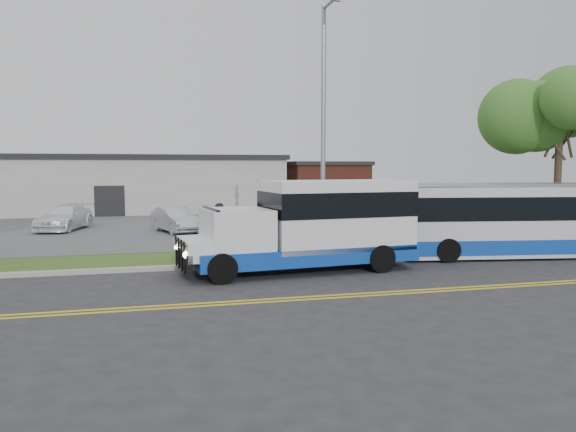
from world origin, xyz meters
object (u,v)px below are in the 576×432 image
object	(u,v)px
streetlight_near	(324,121)
parked_car_a	(176,220)
transit_bus	(527,220)
pedestrian	(218,229)
shuttle_bus	(315,222)
parked_car_b	(64,217)
tree_east	(561,105)

from	to	relation	value
streetlight_near	parked_car_a	size ratio (longest dim) A/B	2.42
transit_bus	parked_car_a	world-z (taller)	transit_bus
streetlight_near	pedestrian	distance (m)	5.81
shuttle_bus	transit_bus	size ratio (longest dim) A/B	0.77
pedestrian	parked_car_b	size ratio (longest dim) A/B	0.44
pedestrian	parked_car_a	distance (m)	8.04
tree_east	parked_car_b	xyz separation A→B (m)	(-21.92, 11.02, -5.44)
parked_car_a	tree_east	bearing A→B (deg)	-45.15
streetlight_near	pedestrian	bearing A→B (deg)	171.05
pedestrian	parked_car_b	world-z (taller)	pedestrian
parked_car_a	parked_car_b	size ratio (longest dim) A/B	0.86
streetlight_near	pedestrian	xyz separation A→B (m)	(-4.04, 0.64, -4.13)
transit_bus	parked_car_a	bearing A→B (deg)	149.08
transit_bus	pedestrian	distance (m)	12.01
shuttle_bus	transit_bus	bearing A→B (deg)	-1.07
shuttle_bus	parked_car_a	xyz separation A→B (m)	(-3.97, 11.39, -0.87)
transit_bus	parked_car_a	distance (m)	16.73
tree_east	pedestrian	size ratio (longest dim) A/B	4.17
transit_bus	pedestrian	world-z (taller)	transit_bus
tree_east	parked_car_a	world-z (taller)	tree_east
transit_bus	pedestrian	xyz separation A→B (m)	(-11.68, 2.76, -0.34)
transit_bus	parked_car_a	size ratio (longest dim) A/B	2.67
transit_bus	tree_east	bearing A→B (deg)	44.48
streetlight_near	parked_car_a	distance (m)	10.99
shuttle_bus	parked_car_a	world-z (taller)	shuttle_bus
transit_bus	pedestrian	bearing A→B (deg)	175.63
streetlight_near	parked_car_b	size ratio (longest dim) A/B	2.07
tree_east	shuttle_bus	size ratio (longest dim) A/B	1.03
streetlight_near	parked_car_a	world-z (taller)	streetlight_near
tree_east	streetlight_near	size ratio (longest dim) A/B	0.88
shuttle_bus	parked_car_b	world-z (taller)	shuttle_bus
parked_car_a	shuttle_bus	bearing A→B (deg)	-88.77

